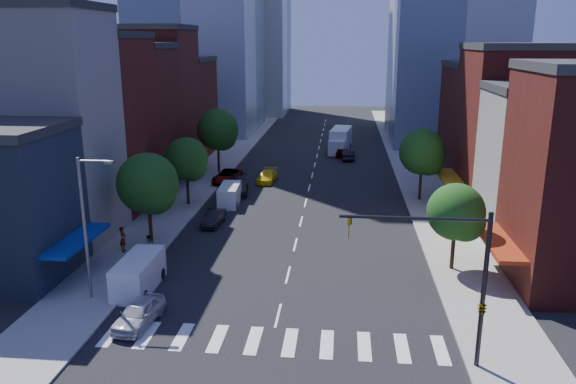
{
  "coord_description": "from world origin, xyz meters",
  "views": [
    {
      "loc": [
        3.56,
        -30.07,
        15.86
      ],
      "look_at": [
        -0.36,
        9.68,
        5.0
      ],
      "focal_mm": 35.0,
      "sensor_mm": 36.0,
      "label": 1
    }
  ],
  "objects_px": {
    "parked_car_front": "(139,313)",
    "cargo_van_far": "(229,195)",
    "taxi": "(267,176)",
    "parked_car_third": "(227,176)",
    "parked_car_rear": "(237,186)",
    "box_truck": "(340,141)",
    "pedestrian_near": "(123,239)",
    "traffic_car_far": "(341,151)",
    "cargo_van_near": "(138,275)",
    "pedestrian_far": "(149,247)",
    "parked_car_second": "(213,218)",
    "traffic_car_oncoming": "(347,154)"
  },
  "relations": [
    {
      "from": "cargo_van_near",
      "to": "pedestrian_near",
      "type": "height_order",
      "value": "cargo_van_near"
    },
    {
      "from": "parked_car_front",
      "to": "cargo_van_far",
      "type": "bearing_deg",
      "value": 97.03
    },
    {
      "from": "traffic_car_oncoming",
      "to": "traffic_car_far",
      "type": "height_order",
      "value": "traffic_car_oncoming"
    },
    {
      "from": "parked_car_rear",
      "to": "pedestrian_near",
      "type": "distance_m",
      "value": 18.9
    },
    {
      "from": "pedestrian_far",
      "to": "parked_car_front",
      "type": "bearing_deg",
      "value": 24.24
    },
    {
      "from": "cargo_van_near",
      "to": "pedestrian_far",
      "type": "bearing_deg",
      "value": 101.14
    },
    {
      "from": "parked_car_second",
      "to": "traffic_car_oncoming",
      "type": "bearing_deg",
      "value": 70.86
    },
    {
      "from": "cargo_van_near",
      "to": "pedestrian_near",
      "type": "relative_size",
      "value": 2.6
    },
    {
      "from": "cargo_van_far",
      "to": "pedestrian_far",
      "type": "distance_m",
      "value": 15.32
    },
    {
      "from": "parked_car_front",
      "to": "cargo_van_far",
      "type": "distance_m",
      "value": 24.58
    },
    {
      "from": "parked_car_third",
      "to": "cargo_van_far",
      "type": "xyz_separation_m",
      "value": [
        2.01,
        -8.65,
        0.22
      ]
    },
    {
      "from": "parked_car_second",
      "to": "cargo_van_far",
      "type": "bearing_deg",
      "value": 91.45
    },
    {
      "from": "parked_car_second",
      "to": "pedestrian_far",
      "type": "xyz_separation_m",
      "value": [
        -2.85,
        -8.61,
        0.41
      ]
    },
    {
      "from": "parked_car_front",
      "to": "pedestrian_far",
      "type": "height_order",
      "value": "pedestrian_far"
    },
    {
      "from": "traffic_car_oncoming",
      "to": "box_truck",
      "type": "bearing_deg",
      "value": -84.64
    },
    {
      "from": "cargo_van_far",
      "to": "pedestrian_near",
      "type": "bearing_deg",
      "value": -114.54
    },
    {
      "from": "parked_car_second",
      "to": "cargo_van_far",
      "type": "distance_m",
      "value": 6.42
    },
    {
      "from": "traffic_car_oncoming",
      "to": "traffic_car_far",
      "type": "xyz_separation_m",
      "value": [
        -0.86,
        2.17,
        -0.07
      ]
    },
    {
      "from": "traffic_car_far",
      "to": "pedestrian_far",
      "type": "relative_size",
      "value": 2.18
    },
    {
      "from": "taxi",
      "to": "pedestrian_near",
      "type": "height_order",
      "value": "pedestrian_near"
    },
    {
      "from": "parked_car_front",
      "to": "traffic_car_far",
      "type": "bearing_deg",
      "value": 85.13
    },
    {
      "from": "parked_car_second",
      "to": "pedestrian_near",
      "type": "height_order",
      "value": "pedestrian_near"
    },
    {
      "from": "parked_car_rear",
      "to": "traffic_car_far",
      "type": "distance_m",
      "value": 23.66
    },
    {
      "from": "parked_car_second",
      "to": "cargo_van_far",
      "type": "height_order",
      "value": "cargo_van_far"
    },
    {
      "from": "taxi",
      "to": "box_truck",
      "type": "height_order",
      "value": "box_truck"
    },
    {
      "from": "cargo_van_far",
      "to": "taxi",
      "type": "relative_size",
      "value": 1.03
    },
    {
      "from": "pedestrian_near",
      "to": "traffic_car_oncoming",
      "type": "bearing_deg",
      "value": -33.43
    },
    {
      "from": "parked_car_front",
      "to": "pedestrian_far",
      "type": "xyz_separation_m",
      "value": [
        -2.67,
        9.55,
        0.34
      ]
    },
    {
      "from": "parked_car_third",
      "to": "parked_car_rear",
      "type": "bearing_deg",
      "value": -59.76
    },
    {
      "from": "traffic_car_oncoming",
      "to": "pedestrian_near",
      "type": "distance_m",
      "value": 40.74
    },
    {
      "from": "box_truck",
      "to": "parked_car_second",
      "type": "bearing_deg",
      "value": -100.12
    },
    {
      "from": "taxi",
      "to": "parked_car_third",
      "type": "bearing_deg",
      "value": -165.65
    },
    {
      "from": "traffic_car_oncoming",
      "to": "box_truck",
      "type": "height_order",
      "value": "box_truck"
    },
    {
      "from": "parked_car_rear",
      "to": "pedestrian_near",
      "type": "relative_size",
      "value": 2.78
    },
    {
      "from": "parked_car_front",
      "to": "box_truck",
      "type": "xyz_separation_m",
      "value": [
        11.04,
        53.22,
        0.86
      ]
    },
    {
      "from": "cargo_van_far",
      "to": "pedestrian_near",
      "type": "xyz_separation_m",
      "value": [
        -5.46,
        -13.84,
        0.17
      ]
    },
    {
      "from": "cargo_van_near",
      "to": "taxi",
      "type": "height_order",
      "value": "cargo_van_near"
    },
    {
      "from": "traffic_car_far",
      "to": "parked_car_front",
      "type": "bearing_deg",
      "value": 75.51
    },
    {
      "from": "parked_car_rear",
      "to": "pedestrian_far",
      "type": "xyz_separation_m",
      "value": [
        -3.0,
        -19.27,
        0.26
      ]
    },
    {
      "from": "parked_car_rear",
      "to": "traffic_car_oncoming",
      "type": "height_order",
      "value": "parked_car_rear"
    },
    {
      "from": "cargo_van_far",
      "to": "box_truck",
      "type": "relative_size",
      "value": 0.55
    },
    {
      "from": "cargo_van_far",
      "to": "traffic_car_far",
      "type": "distance_m",
      "value": 27.5
    },
    {
      "from": "taxi",
      "to": "parked_car_rear",
      "type": "bearing_deg",
      "value": -111.29
    },
    {
      "from": "taxi",
      "to": "traffic_car_oncoming",
      "type": "xyz_separation_m",
      "value": [
        9.24,
        13.66,
        0.09
      ]
    },
    {
      "from": "cargo_van_far",
      "to": "traffic_car_oncoming",
      "type": "relative_size",
      "value": 1.02
    },
    {
      "from": "taxi",
      "to": "traffic_car_oncoming",
      "type": "bearing_deg",
      "value": 60.47
    },
    {
      "from": "pedestrian_near",
      "to": "pedestrian_far",
      "type": "distance_m",
      "value": 2.73
    },
    {
      "from": "parked_car_third",
      "to": "traffic_car_oncoming",
      "type": "height_order",
      "value": "traffic_car_oncoming"
    },
    {
      "from": "parked_car_front",
      "to": "cargo_van_near",
      "type": "xyz_separation_m",
      "value": [
        -1.67,
        4.49,
        0.36
      ]
    },
    {
      "from": "traffic_car_oncoming",
      "to": "box_truck",
      "type": "xyz_separation_m",
      "value": [
        -1.04,
        5.56,
        0.83
      ]
    }
  ]
}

